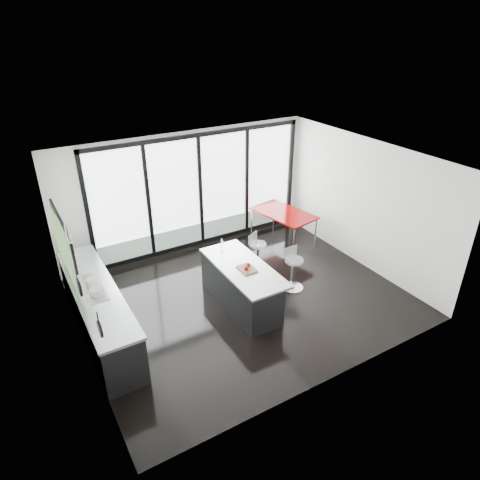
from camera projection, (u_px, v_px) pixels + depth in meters
floor at (243, 298)px, 8.49m from camera, size 6.00×5.00×0.00m
ceiling at (244, 162)px, 7.18m from camera, size 6.00×5.00×0.00m
wall_back at (199, 196)px, 9.89m from camera, size 6.00×0.09×2.80m
wall_front at (336, 307)px, 5.93m from camera, size 6.00×0.00×2.80m
wall_left at (70, 264)px, 6.63m from camera, size 0.26×5.00×2.80m
wall_right at (363, 203)px, 9.18m from camera, size 0.00×5.00×2.80m
counter_cabinets at (99, 311)px, 7.37m from camera, size 0.69×3.24×1.36m
island at (240, 285)px, 8.14m from camera, size 0.87×2.04×1.08m
bar_stool_near at (293, 274)px, 8.65m from camera, size 0.45×0.45×0.69m
bar_stool_far at (258, 257)px, 9.30m from camera, size 0.55×0.55×0.66m
red_table at (283, 228)px, 10.39m from camera, size 1.12×1.65×0.81m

